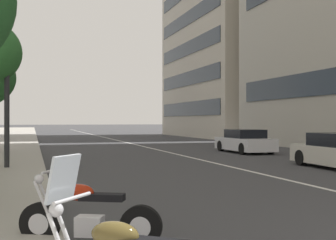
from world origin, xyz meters
The scene contains 4 objects.
lane_centre_stripe centered at (35.00, 0.00, 0.00)m, with size 110.00×0.16×0.01m, color silver.
motorcycle_nearest_camera centered at (3.09, 6.58, 0.41)m, with size 1.02×1.95×1.08m.
car_far_down_avenue centered at (19.45, -4.00, 0.61)m, with size 4.30×1.86×1.29m.
street_lamp_with_banners centered at (13.36, 7.88, 5.26)m, with size 1.26×2.36×8.59m.
Camera 1 is at (-3.40, 7.34, 1.79)m, focal length 48.28 mm.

